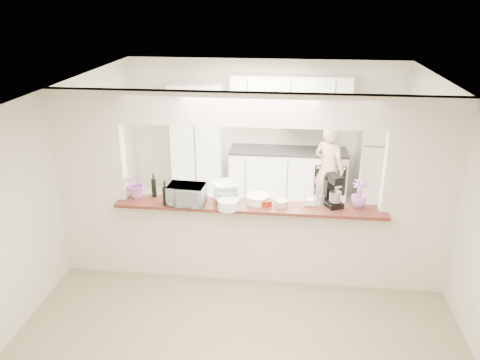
# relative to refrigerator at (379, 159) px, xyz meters

# --- Properties ---
(floor) EXTENTS (6.00, 6.00, 0.00)m
(floor) POSITION_rel_refrigerator_xyz_m (-2.05, -2.65, -0.85)
(floor) COLOR #9B8A69
(floor) RESTS_ON ground
(tile_overlay) EXTENTS (5.00, 2.90, 0.01)m
(tile_overlay) POSITION_rel_refrigerator_xyz_m (-2.05, -1.10, -0.84)
(tile_overlay) COLOR silver
(tile_overlay) RESTS_ON floor
(partition) EXTENTS (5.00, 0.15, 2.50)m
(partition) POSITION_rel_refrigerator_xyz_m (-2.05, -2.65, 0.63)
(partition) COLOR silver
(partition) RESTS_ON floor
(bar_counter) EXTENTS (3.40, 0.38, 1.09)m
(bar_counter) POSITION_rel_refrigerator_xyz_m (-2.05, -2.65, -0.27)
(bar_counter) COLOR silver
(bar_counter) RESTS_ON floor
(kitchen_cabinets) EXTENTS (3.15, 0.62, 2.25)m
(kitchen_cabinets) POSITION_rel_refrigerator_xyz_m (-2.24, 0.07, 0.12)
(kitchen_cabinets) COLOR white
(kitchen_cabinets) RESTS_ON floor
(refrigerator) EXTENTS (0.75, 0.70, 1.70)m
(refrigerator) POSITION_rel_refrigerator_xyz_m (0.00, 0.00, 0.00)
(refrigerator) COLOR #B8B8BE
(refrigerator) RESTS_ON floor
(flower_left) EXTENTS (0.36, 0.33, 0.36)m
(flower_left) POSITION_rel_refrigerator_xyz_m (-3.52, -2.60, 0.42)
(flower_left) COLOR pink
(flower_left) RESTS_ON bar_counter
(wine_bottle_a) EXTENTS (0.06, 0.06, 0.32)m
(wine_bottle_a) POSITION_rel_refrigerator_xyz_m (-3.10, -2.80, 0.36)
(wine_bottle_a) COLOR black
(wine_bottle_a) RESTS_ON bar_counter
(wine_bottle_b) EXTENTS (0.07, 0.07, 0.33)m
(wine_bottle_b) POSITION_rel_refrigerator_xyz_m (-3.31, -2.58, 0.37)
(wine_bottle_b) COLOR black
(wine_bottle_b) RESTS_ON bar_counter
(toaster_oven) EXTENTS (0.47, 0.34, 0.25)m
(toaster_oven) POSITION_rel_refrigerator_xyz_m (-2.84, -2.75, 0.37)
(toaster_oven) COLOR #B3B4B8
(toaster_oven) RESTS_ON bar_counter
(serving_bowls) EXTENTS (0.42, 0.42, 0.25)m
(serving_bowls) POSITION_rel_refrigerator_xyz_m (-2.36, -2.60, 0.36)
(serving_bowls) COLOR silver
(serving_bowls) RESTS_ON bar_counter
(plate_stack_a) EXTENTS (0.27, 0.27, 0.12)m
(plate_stack_a) POSITION_rel_refrigerator_xyz_m (-2.30, -2.84, 0.30)
(plate_stack_a) COLOR white
(plate_stack_a) RESTS_ON bar_counter
(plate_stack_b) EXTENTS (0.30, 0.30, 0.10)m
(plate_stack_b) POSITION_rel_refrigerator_xyz_m (-1.95, -2.62, 0.29)
(plate_stack_b) COLOR white
(plate_stack_b) RESTS_ON bar_counter
(red_bowl) EXTENTS (0.17, 0.17, 0.08)m
(red_bowl) POSITION_rel_refrigerator_xyz_m (-1.85, -2.68, 0.28)
(red_bowl) COLOR maroon
(red_bowl) RESTS_ON bar_counter
(tan_bowl) EXTENTS (0.17, 0.17, 0.08)m
(tan_bowl) POSITION_rel_refrigerator_xyz_m (-1.65, -2.68, 0.28)
(tan_bowl) COLOR #C4AF8A
(tan_bowl) RESTS_ON bar_counter
(utensil_caddy) EXTENTS (0.26, 0.16, 0.24)m
(utensil_caddy) POSITION_rel_refrigerator_xyz_m (-1.25, -2.60, 0.34)
(utensil_caddy) COLOR silver
(utensil_caddy) RESTS_ON bar_counter
(stand_mixer) EXTENTS (0.28, 0.33, 0.42)m
(stand_mixer) POSITION_rel_refrigerator_xyz_m (-1.02, -2.59, 0.43)
(stand_mixer) COLOR black
(stand_mixer) RESTS_ON bar_counter
(flower_right) EXTENTS (0.21, 0.21, 0.36)m
(flower_right) POSITION_rel_refrigerator_xyz_m (-0.69, -2.60, 0.42)
(flower_right) COLOR #BC65BA
(flower_right) RESTS_ON bar_counter
(person) EXTENTS (0.67, 0.62, 1.54)m
(person) POSITION_rel_refrigerator_xyz_m (-0.90, -0.41, -0.08)
(person) COLOR tan
(person) RESTS_ON floor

